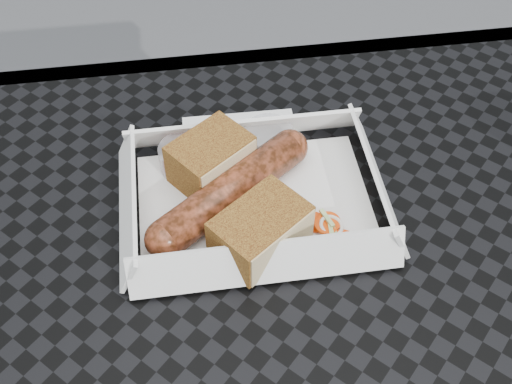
% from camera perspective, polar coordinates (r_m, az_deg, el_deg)
% --- Properties ---
extents(patio_table, '(0.80, 0.80, 0.74)m').
position_cam_1_polar(patio_table, '(0.61, 10.13, -16.23)').
color(patio_table, black).
rests_on(patio_table, ground).
extents(food_tray, '(0.22, 0.15, 0.00)m').
position_cam_1_polar(food_tray, '(0.62, -0.13, -0.99)').
color(food_tray, white).
rests_on(food_tray, patio_table).
extents(bratwurst, '(0.17, 0.13, 0.04)m').
position_cam_1_polar(bratwurst, '(0.60, -2.22, 0.12)').
color(bratwurst, brown).
rests_on(bratwurst, food_tray).
extents(bread_near, '(0.09, 0.09, 0.05)m').
position_cam_1_polar(bread_near, '(0.62, -4.04, 2.93)').
color(bread_near, brown).
rests_on(bread_near, food_tray).
extents(bread_far, '(0.10, 0.09, 0.04)m').
position_cam_1_polar(bread_far, '(0.57, 0.40, -3.40)').
color(bread_far, brown).
rests_on(bread_far, food_tray).
extents(veg_garnish, '(0.03, 0.03, 0.00)m').
position_cam_1_polar(veg_garnish, '(0.59, 6.21, -3.50)').
color(veg_garnish, '#EB440A').
rests_on(veg_garnish, food_tray).
extents(napkin, '(0.12, 0.12, 0.00)m').
position_cam_1_polar(napkin, '(0.66, -1.17, 3.50)').
color(napkin, white).
rests_on(napkin, patio_table).
extents(condiment_cup_sauce, '(0.05, 0.05, 0.03)m').
position_cam_1_polar(condiment_cup_sauce, '(0.64, -6.38, 2.96)').
color(condiment_cup_sauce, '#980C0B').
rests_on(condiment_cup_sauce, patio_table).
extents(condiment_cup_empty, '(0.05, 0.05, 0.03)m').
position_cam_1_polar(condiment_cup_empty, '(0.66, 1.14, 4.59)').
color(condiment_cup_empty, silver).
rests_on(condiment_cup_empty, patio_table).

